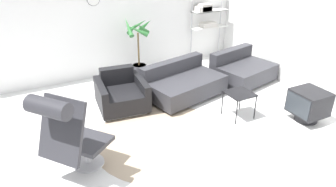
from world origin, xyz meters
name	(u,v)px	position (x,y,z in m)	size (l,w,h in m)	color
ground_plane	(164,130)	(0.00, 0.00, 0.00)	(12.00, 12.00, 0.00)	white
wall_back	(106,13)	(0.00, 2.72, 1.40)	(12.00, 0.09, 2.80)	white
wall_right	(315,24)	(3.17, 0.00, 1.40)	(0.06, 12.00, 2.80)	white
round_rug	(163,138)	(-0.13, -0.21, 0.00)	(2.22, 2.22, 0.01)	tan
lounge_chair	(66,129)	(-1.60, -0.48, 0.76)	(1.07, 1.01, 1.27)	#BCBCC1
armchair_red	(122,95)	(-0.34, 1.06, 0.26)	(0.96, 0.97, 0.69)	silver
couch_low	(183,84)	(0.91, 0.98, 0.24)	(1.67, 1.24, 0.65)	black
couch_second	(242,71)	(2.41, 1.01, 0.24)	(1.38, 1.18, 0.65)	black
side_table	(240,95)	(1.36, -0.19, 0.41)	(0.44, 0.44, 0.46)	black
crt_television	(308,104)	(2.32, -0.84, 0.31)	(0.54, 0.55, 0.55)	black
potted_plant	(139,52)	(0.51, 2.25, 0.60)	(0.57, 0.60, 1.35)	#333338
shelf_unit	(207,15)	(2.42, 2.50, 1.14)	(0.90, 0.28, 1.63)	#BCBCC1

